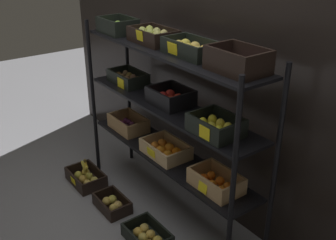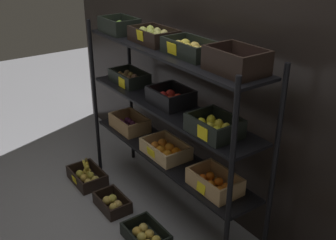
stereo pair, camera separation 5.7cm
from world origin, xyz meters
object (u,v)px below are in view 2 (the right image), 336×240
(display_rack, at_px, (168,101))
(banana_bunch_loose, at_px, (86,166))
(crate_ground_center_apple_gold, at_px, (146,236))
(crate_ground_apple_gold, at_px, (87,177))
(crate_ground_left_apple_gold, at_px, (112,203))

(display_rack, relative_size, banana_bunch_loose, 12.14)
(crate_ground_center_apple_gold, bearing_deg, banana_bunch_loose, -178.42)
(crate_ground_apple_gold, relative_size, crate_ground_left_apple_gold, 1.17)
(crate_ground_left_apple_gold, height_order, banana_bunch_loose, banana_bunch_loose)
(crate_ground_apple_gold, distance_m, crate_ground_center_apple_gold, 0.95)
(crate_ground_apple_gold, height_order, banana_bunch_loose, banana_bunch_loose)
(crate_ground_center_apple_gold, bearing_deg, crate_ground_left_apple_gold, -178.52)
(display_rack, distance_m, crate_ground_center_apple_gold, 0.99)
(crate_ground_apple_gold, bearing_deg, crate_ground_left_apple_gold, 0.47)
(banana_bunch_loose, bearing_deg, display_rack, 28.97)
(crate_ground_center_apple_gold, bearing_deg, crate_ground_apple_gold, -179.02)
(display_rack, distance_m, crate_ground_apple_gold, 1.20)
(crate_ground_left_apple_gold, distance_m, crate_ground_center_apple_gold, 0.48)
(crate_ground_left_apple_gold, bearing_deg, crate_ground_apple_gold, -179.53)
(display_rack, bearing_deg, crate_ground_left_apple_gold, -124.21)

